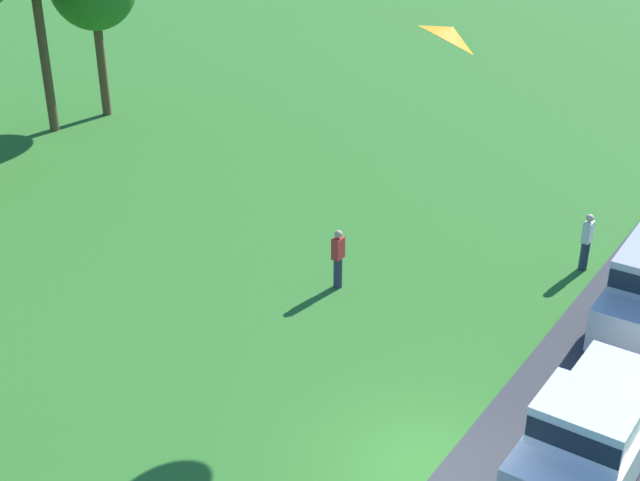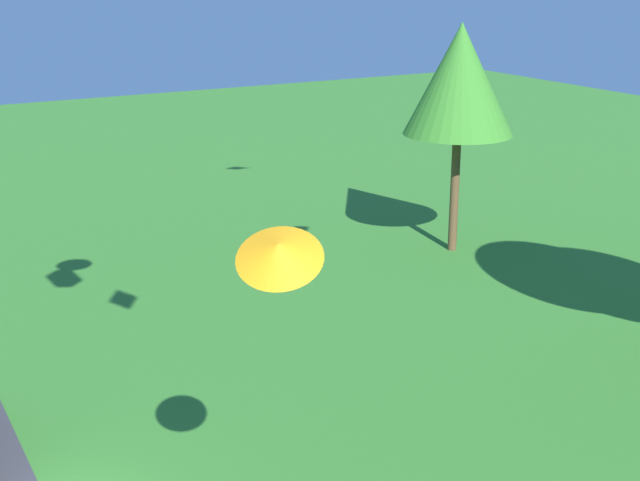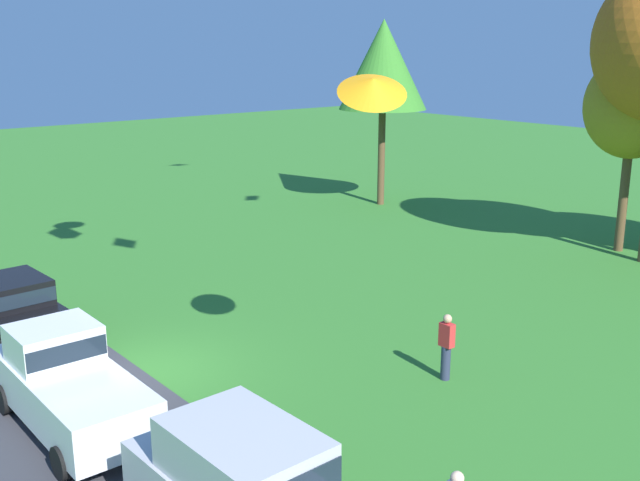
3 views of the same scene
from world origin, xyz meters
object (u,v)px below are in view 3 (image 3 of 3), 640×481
(tree_right_of_center, at_px, (383,65))
(kite_delta_over_trees, at_px, (373,86))
(car_sedan_mid_row, at_px, (13,307))
(tree_lone_near, at_px, (633,107))
(car_pickup_near_entrance, at_px, (67,381))
(person_on_lawn, at_px, (446,346))

(tree_right_of_center, distance_m, kite_delta_over_trees, 22.98)
(car_sedan_mid_row, distance_m, kite_delta_over_trees, 12.18)
(tree_right_of_center, bearing_deg, tree_lone_near, 4.99)
(tree_right_of_center, xyz_separation_m, kite_delta_over_trees, (16.28, -16.22, 0.22))
(car_sedan_mid_row, height_order, car_pickup_near_entrance, car_pickup_near_entrance)
(tree_right_of_center, distance_m, tree_lone_near, 12.75)
(car_sedan_mid_row, bearing_deg, tree_lone_near, 75.36)
(car_sedan_mid_row, xyz_separation_m, tree_lone_near, (5.74, 21.96, 4.70))
(tree_right_of_center, height_order, tree_lone_near, tree_right_of_center)
(person_on_lawn, distance_m, kite_delta_over_trees, 6.99)
(person_on_lawn, xyz_separation_m, kite_delta_over_trees, (0.12, -2.78, 6.41))
(person_on_lawn, relative_size, kite_delta_over_trees, 1.20)
(car_pickup_near_entrance, xyz_separation_m, tree_lone_near, (0.03, 22.67, 4.63))
(car_pickup_near_entrance, relative_size, kite_delta_over_trees, 3.52)
(tree_right_of_center, bearing_deg, kite_delta_over_trees, -44.89)
(kite_delta_over_trees, bearing_deg, car_pickup_near_entrance, -124.48)
(kite_delta_over_trees, bearing_deg, tree_lone_near, 101.88)
(person_on_lawn, bearing_deg, tree_right_of_center, 140.25)
(car_pickup_near_entrance, distance_m, tree_lone_near, 23.14)
(car_sedan_mid_row, height_order, tree_right_of_center, tree_right_of_center)
(person_on_lawn, relative_size, tree_right_of_center, 0.18)
(car_sedan_mid_row, xyz_separation_m, tree_right_of_center, (-6.90, 20.85, 6.02))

